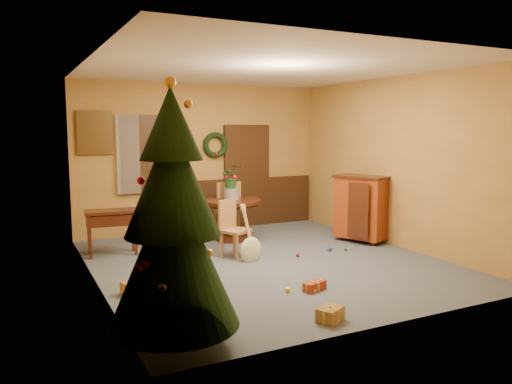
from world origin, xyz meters
TOP-DOWN VIEW (x-y plane):
  - room_envelope at (0.21, 2.70)m, footprint 5.50×5.50m
  - dining_table at (0.13, 1.61)m, footprint 1.09×1.09m
  - urn at (0.13, 1.61)m, footprint 0.28×0.28m
  - centerpiece_plant at (0.13, 1.61)m, footprint 0.38×0.33m
  - chair_near at (-0.33, 0.55)m, footprint 0.52×0.52m
  - chair_far at (0.19, 1.95)m, footprint 0.52×0.52m
  - guitar at (-0.20, 0.13)m, footprint 0.38×0.56m
  - plant_stand at (-0.94, 1.88)m, footprint 0.29×0.29m
  - stand_plant at (-0.94, 1.88)m, footprint 0.25×0.23m
  - christmas_tree at (-2.15, -2.28)m, footprint 1.20×1.20m
  - writing_desk at (-2.03, 1.47)m, footprint 0.86×0.48m
  - sideboard at (2.15, 0.47)m, footprint 0.81×1.05m
  - gift_a at (-0.49, -2.40)m, footprint 0.34×0.31m
  - gift_b at (-1.40, -0.75)m, footprint 0.25×0.25m
  - gift_c at (-2.15, -0.58)m, footprint 0.33×0.27m
  - gift_d at (-0.08, -1.48)m, footprint 0.34×0.22m
  - toy_a at (1.24, 0.12)m, footprint 0.09×0.07m
  - toy_b at (1.50, 0.01)m, footprint 0.06×0.06m
  - toy_c at (-0.42, -1.38)m, footprint 0.07×0.09m
  - toy_d at (0.58, 0.03)m, footprint 0.06×0.06m
  - toy_e at (-0.15, -1.54)m, footprint 0.08×0.05m

SIDE VIEW (x-z plane):
  - toy_a at x=1.24m, z-range 0.00..0.05m
  - toy_c at x=-0.42m, z-range 0.00..0.05m
  - toy_e at x=-0.15m, z-range 0.00..0.05m
  - toy_b at x=1.50m, z-range 0.00..0.06m
  - toy_d at x=0.58m, z-range 0.00..0.06m
  - gift_d at x=-0.08m, z-range 0.00..0.11m
  - gift_a at x=-0.49m, z-range 0.00..0.15m
  - gift_c at x=-2.15m, z-range 0.00..0.15m
  - gift_b at x=-1.40m, z-range 0.00..0.21m
  - guitar at x=-0.20m, z-range 0.01..0.84m
  - plant_stand at x=-0.94m, z-range 0.09..0.85m
  - chair_near at x=-0.33m, z-range 0.03..0.94m
  - dining_table at x=0.13m, z-range 0.15..0.90m
  - writing_desk at x=-2.03m, z-range 0.19..0.92m
  - chair_far at x=0.19m, z-range 0.04..1.08m
  - sideboard at x=2.15m, z-range 0.04..1.24m
  - urn at x=0.13m, z-range 0.75..0.95m
  - stand_plant at x=-0.94m, z-range 0.76..1.14m
  - room_envelope at x=0.21m, z-range -1.63..3.87m
  - centerpiece_plant at x=0.13m, z-range 0.95..1.38m
  - christmas_tree at x=-2.15m, z-range -0.06..2.42m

